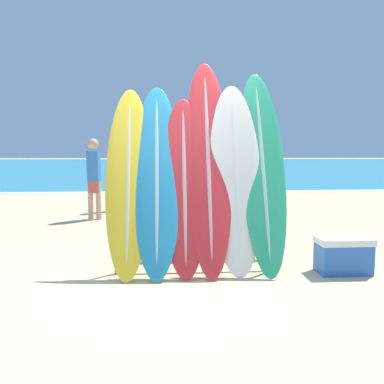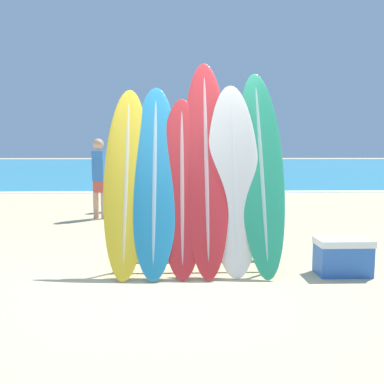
% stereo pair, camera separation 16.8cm
% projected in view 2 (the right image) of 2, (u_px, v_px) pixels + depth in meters
% --- Properties ---
extents(ground_plane, '(160.00, 160.00, 0.00)m').
position_uv_depth(ground_plane, '(165.00, 279.00, 4.03)').
color(ground_plane, '#CCB789').
extents(ocean_water, '(120.00, 60.00, 0.01)m').
position_uv_depth(ocean_water, '(178.00, 164.00, 41.85)').
color(ocean_water, teal).
rests_on(ocean_water, ground_plane).
extents(surfboard_rack, '(1.86, 0.04, 0.82)m').
position_uv_depth(surfboard_rack, '(194.00, 234.00, 4.23)').
color(surfboard_rack, gray).
rests_on(surfboard_rack, ground_plane).
extents(surfboard_slot_0, '(0.51, 0.88, 2.12)m').
position_uv_depth(surfboard_slot_0, '(126.00, 179.00, 4.22)').
color(surfboard_slot_0, yellow).
rests_on(surfboard_slot_0, ground_plane).
extents(surfboard_slot_1, '(0.54, 0.95, 2.16)m').
position_uv_depth(surfboard_slot_1, '(155.00, 177.00, 4.23)').
color(surfboard_slot_1, teal).
rests_on(surfboard_slot_1, ground_plane).
extents(surfboard_slot_2, '(0.51, 0.81, 2.01)m').
position_uv_depth(surfboard_slot_2, '(182.00, 184.00, 4.22)').
color(surfboard_slot_2, red).
rests_on(surfboard_slot_2, ground_plane).
extents(surfboard_slot_3, '(0.54, 1.04, 2.48)m').
position_uv_depth(surfboard_slot_3, '(206.00, 163.00, 4.29)').
color(surfboard_slot_3, red).
rests_on(surfboard_slot_3, ground_plane).
extents(surfboard_slot_4, '(0.59, 0.76, 2.17)m').
position_uv_depth(surfboard_slot_4, '(234.00, 177.00, 4.25)').
color(surfboard_slot_4, silver).
rests_on(surfboard_slot_4, ground_plane).
extents(surfboard_slot_5, '(0.52, 1.00, 2.35)m').
position_uv_depth(surfboard_slot_5, '(261.00, 169.00, 4.30)').
color(surfboard_slot_5, '#289E70').
rests_on(surfboard_slot_5, ground_plane).
extents(person_near_water, '(0.30, 0.27, 1.77)m').
position_uv_depth(person_near_water, '(191.00, 173.00, 7.26)').
color(person_near_water, '#846047').
rests_on(person_near_water, ground_plane).
extents(person_mid_beach, '(0.27, 0.22, 1.64)m').
position_uv_depth(person_mid_beach, '(99.00, 175.00, 7.62)').
color(person_mid_beach, tan).
rests_on(person_mid_beach, ground_plane).
extents(person_far_left, '(0.26, 0.20, 1.52)m').
position_uv_depth(person_far_left, '(121.00, 175.00, 8.68)').
color(person_far_left, beige).
rests_on(person_far_left, ground_plane).
extents(cooler_box, '(0.60, 0.32, 0.41)m').
position_uv_depth(cooler_box, '(343.00, 256.00, 4.17)').
color(cooler_box, '#2D60B7').
rests_on(cooler_box, ground_plane).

